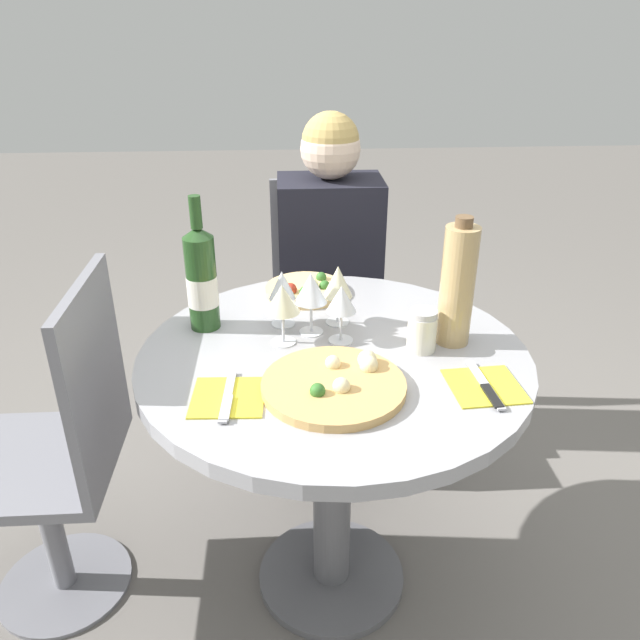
{
  "coord_description": "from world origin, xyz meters",
  "views": [
    {
      "loc": [
        -0.11,
        -1.27,
        1.49
      ],
      "look_at": [
        -0.03,
        -0.03,
        0.86
      ],
      "focal_mm": 35.0,
      "sensor_mm": 36.0,
      "label": 1
    }
  ],
  "objects_px": {
    "chair_empty_side": "(62,459)",
    "pizza_large": "(336,384)",
    "seated_diner": "(331,310)",
    "tall_carafe": "(457,285)",
    "dining_table": "(333,406)",
    "wine_bottle": "(202,279)",
    "chair_behind_diner": "(328,314)"
  },
  "relations": [
    {
      "from": "wine_bottle",
      "to": "chair_behind_diner",
      "type": "bearing_deg",
      "value": 61.75
    },
    {
      "from": "dining_table",
      "to": "seated_diner",
      "type": "height_order",
      "value": "seated_diner"
    },
    {
      "from": "dining_table",
      "to": "seated_diner",
      "type": "relative_size",
      "value": 0.77
    },
    {
      "from": "dining_table",
      "to": "seated_diner",
      "type": "bearing_deg",
      "value": 86.03
    },
    {
      "from": "dining_table",
      "to": "pizza_large",
      "type": "distance_m",
      "value": 0.23
    },
    {
      "from": "seated_diner",
      "to": "wine_bottle",
      "type": "bearing_deg",
      "value": 55.22
    },
    {
      "from": "dining_table",
      "to": "chair_behind_diner",
      "type": "distance_m",
      "value": 0.83
    },
    {
      "from": "chair_empty_side",
      "to": "pizza_large",
      "type": "height_order",
      "value": "chair_empty_side"
    },
    {
      "from": "chair_behind_diner",
      "to": "chair_empty_side",
      "type": "height_order",
      "value": "same"
    },
    {
      "from": "pizza_large",
      "to": "wine_bottle",
      "type": "height_order",
      "value": "wine_bottle"
    },
    {
      "from": "seated_diner",
      "to": "wine_bottle",
      "type": "xyz_separation_m",
      "value": [
        -0.36,
        -0.52,
        0.35
      ]
    },
    {
      "from": "dining_table",
      "to": "chair_behind_diner",
      "type": "relative_size",
      "value": 0.99
    },
    {
      "from": "dining_table",
      "to": "tall_carafe",
      "type": "bearing_deg",
      "value": 6.98
    },
    {
      "from": "pizza_large",
      "to": "seated_diner",
      "type": "bearing_deg",
      "value": 86.22
    },
    {
      "from": "seated_diner",
      "to": "chair_behind_diner",
      "type": "bearing_deg",
      "value": -90.0
    },
    {
      "from": "dining_table",
      "to": "chair_behind_diner",
      "type": "bearing_deg",
      "value": 86.77
    },
    {
      "from": "wine_bottle",
      "to": "tall_carafe",
      "type": "bearing_deg",
      "value": -10.64
    },
    {
      "from": "dining_table",
      "to": "wine_bottle",
      "type": "distance_m",
      "value": 0.45
    },
    {
      "from": "dining_table",
      "to": "wine_bottle",
      "type": "bearing_deg",
      "value": 154.65
    },
    {
      "from": "seated_diner",
      "to": "tall_carafe",
      "type": "xyz_separation_m",
      "value": [
        0.24,
        -0.63,
        0.36
      ]
    },
    {
      "from": "tall_carafe",
      "to": "pizza_large",
      "type": "bearing_deg",
      "value": -147.14
    },
    {
      "from": "chair_empty_side",
      "to": "wine_bottle",
      "type": "distance_m",
      "value": 0.59
    },
    {
      "from": "wine_bottle",
      "to": "pizza_large",
      "type": "bearing_deg",
      "value": -44.99
    },
    {
      "from": "chair_behind_diner",
      "to": "tall_carafe",
      "type": "xyz_separation_m",
      "value": [
        0.24,
        -0.78,
        0.45
      ]
    },
    {
      "from": "dining_table",
      "to": "chair_behind_diner",
      "type": "xyz_separation_m",
      "value": [
        0.05,
        0.82,
        -0.15
      ]
    },
    {
      "from": "dining_table",
      "to": "chair_behind_diner",
      "type": "height_order",
      "value": "chair_behind_diner"
    },
    {
      "from": "pizza_large",
      "to": "wine_bottle",
      "type": "distance_m",
      "value": 0.45
    },
    {
      "from": "chair_behind_diner",
      "to": "chair_empty_side",
      "type": "bearing_deg",
      "value": 47.11
    },
    {
      "from": "seated_diner",
      "to": "tall_carafe",
      "type": "relative_size",
      "value": 3.81
    },
    {
      "from": "dining_table",
      "to": "wine_bottle",
      "type": "relative_size",
      "value": 2.72
    },
    {
      "from": "chair_behind_diner",
      "to": "wine_bottle",
      "type": "bearing_deg",
      "value": 61.75
    },
    {
      "from": "wine_bottle",
      "to": "seated_diner",
      "type": "bearing_deg",
      "value": 55.22
    }
  ]
}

